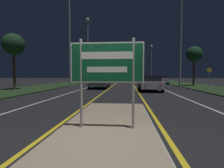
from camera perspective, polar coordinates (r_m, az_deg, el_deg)
ground_plane at (r=3.98m, az=-3.14°, el=-19.00°), size 160.00×160.00×0.00m
median_island at (r=4.76m, az=-1.64°, el=-14.74°), size 2.59×7.97×0.10m
verge_left at (r=25.73m, az=-17.92°, el=-0.40°), size 5.00×100.00×0.08m
verge_right at (r=25.34m, az=25.76°, el=-0.60°), size 5.00×100.00×0.08m
centre_line_yellow_left at (r=28.76m, az=1.01°, el=0.01°), size 0.12×70.00×0.01m
centre_line_yellow_right at (r=28.70m, az=6.93°, el=-0.02°), size 0.12×70.00×0.01m
lane_line_white_left at (r=29.08m, az=-4.34°, el=0.04°), size 0.12×70.00×0.01m
lane_line_white_right at (r=28.92m, az=12.31°, el=-0.04°), size 0.12×70.00×0.01m
edge_line_white_left at (r=29.71m, az=-10.06°, el=0.06°), size 0.10×70.00×0.01m
edge_line_white_right at (r=29.45m, az=18.11°, el=-0.07°), size 0.10×70.00×0.01m
highway_sign at (r=4.53m, az=-1.68°, el=5.78°), size 1.89×0.07×2.33m
streetlight_left_near at (r=21.97m, az=-13.70°, el=18.03°), size 0.54×0.54×11.40m
streetlight_left_far at (r=30.49m, az=-7.91°, el=14.16°), size 0.61×0.61×11.01m
streetlight_right_near at (r=21.16m, az=21.69°, el=19.59°), size 0.61×0.61×11.32m
streetlight_right_far at (r=43.58m, az=12.75°, el=8.26°), size 0.52×0.52×8.64m
car_receding_0 at (r=16.67m, az=12.24°, el=0.33°), size 2.03×4.53×1.41m
car_receding_1 at (r=29.46m, az=15.60°, el=1.41°), size 1.98×4.52×1.35m
car_receding_2 at (r=40.03m, az=12.69°, el=1.83°), size 1.85×4.79×1.39m
car_receding_3 at (r=51.38m, az=7.21°, el=2.13°), size 1.85×4.11×1.45m
car_approaching_0 at (r=19.51m, az=-4.04°, el=0.80°), size 1.92×4.56×1.43m
warning_sign at (r=21.76m, az=29.15°, el=2.44°), size 0.60×0.06×2.24m
roadside_palm_left at (r=19.66m, az=-29.50°, el=11.05°), size 2.05×2.05×5.39m
roadside_palm_right at (r=25.09m, az=25.25°, el=8.68°), size 1.98×1.98×5.08m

